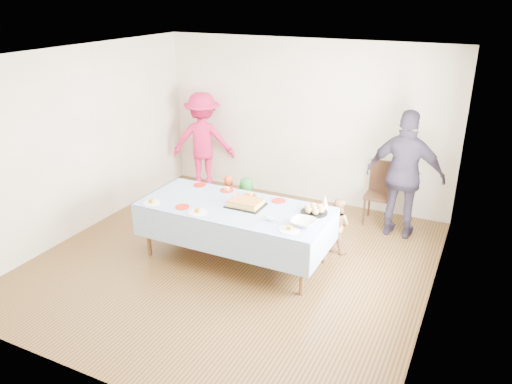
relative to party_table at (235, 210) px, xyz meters
The scene contains 22 objects.
ground 0.73m from the party_table, 80.66° to the right, with size 5.00×5.00×0.00m, color #402A12.
room_walls 1.05m from the party_table, 47.77° to the right, with size 5.04×5.04×2.72m.
party_table is the anchor object (origin of this frame).
birthday_cake 0.17m from the party_table, 27.12° to the left, with size 0.48×0.37×0.08m.
rolls_tray 1.04m from the party_table, 13.81° to the left, with size 0.34×0.34×0.10m.
punch_bowl 1.02m from the party_table, ahead, with size 0.30×0.30×0.07m, color silver.
party_hat 1.18m from the party_table, 23.21° to the left, with size 0.11×0.11×0.18m, color white.
fork_pile 0.65m from the party_table, 18.61° to the right, with size 0.24×0.18×0.07m, color white, non-canonical shape.
plate_red_far_a 0.91m from the party_table, 151.89° to the left, with size 0.18×0.18×0.01m, color red.
plate_red_far_b 0.55m from the party_table, 129.86° to the left, with size 0.19×0.19×0.01m, color red.
plate_red_far_c 0.40m from the party_table, 86.17° to the left, with size 0.17×0.17×0.01m, color red.
plate_red_far_d 0.61m from the party_table, 41.52° to the left, with size 0.19×0.19×0.01m, color red.
plate_red_near 0.68m from the party_table, 150.71° to the right, with size 0.19×0.19×0.01m, color red.
plate_white_left 1.11m from the party_table, 158.65° to the right, with size 0.23×0.23×0.01m, color white.
plate_white_mid 0.51m from the party_table, 129.09° to the right, with size 0.24×0.24×0.01m, color white.
plate_white_right 0.97m from the party_table, 20.56° to the right, with size 0.24×0.24×0.01m, color white.
dining_chair 2.54m from the party_table, 54.74° to the left, with size 0.43×0.43×0.96m.
toddler_left 1.04m from the party_table, 124.00° to the left, with size 0.31×0.20×0.84m, color #D2451A.
toddler_mid 0.91m from the party_table, 106.86° to the left, with size 0.42×0.27×0.85m, color #236926.
toddler_right 1.45m from the party_table, 35.48° to the left, with size 0.38×0.30×0.78m, color #B17A53.
adult_left 2.78m from the party_table, 130.04° to the left, with size 1.13×0.65×1.74m, color #C8194C.
adult_right 2.52m from the party_table, 42.50° to the left, with size 1.11×0.46×1.89m, color #2E2837.
Camera 1 is at (2.85, -5.15, 3.41)m, focal length 35.00 mm.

